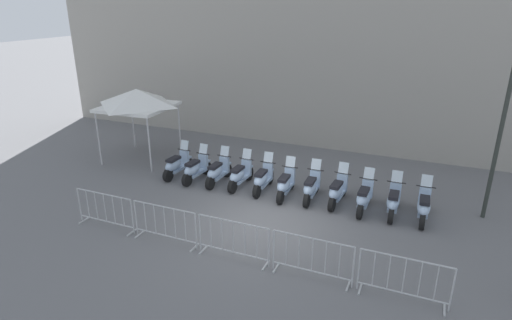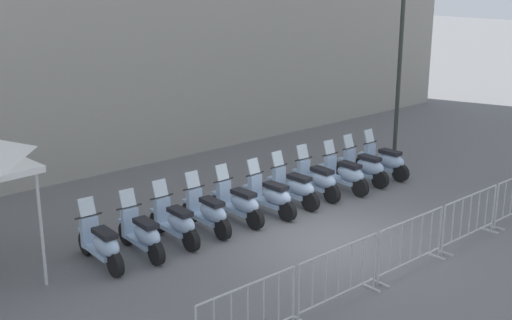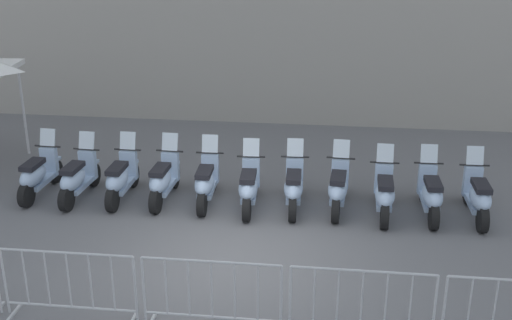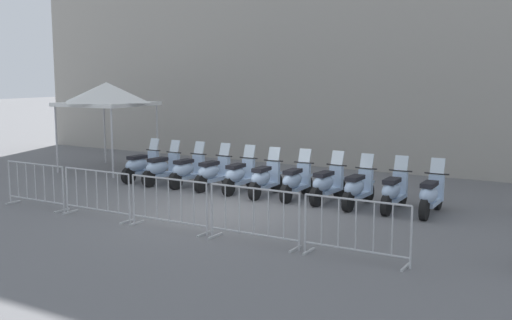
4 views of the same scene
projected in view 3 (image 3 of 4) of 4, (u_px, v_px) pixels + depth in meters
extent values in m
plane|color=slate|center=(234.00, 257.00, 11.01)|extent=(120.00, 120.00, 0.00)
cylinder|color=black|center=(55.00, 172.00, 13.91)|extent=(0.19, 0.49, 0.48)
cylinder|color=black|center=(26.00, 195.00, 12.77)|extent=(0.19, 0.49, 0.48)
cube|color=#A8C1E0|center=(41.00, 181.00, 13.32)|extent=(0.38, 0.89, 0.10)
ellipsoid|color=#A8C1E0|center=(33.00, 175.00, 12.98)|extent=(0.45, 0.88, 0.40)
cube|color=black|center=(32.00, 165.00, 12.93)|extent=(0.35, 0.63, 0.10)
cube|color=#A8C1E0|center=(49.00, 161.00, 13.62)|extent=(0.35, 0.18, 0.60)
cylinder|color=black|center=(48.00, 146.00, 13.51)|extent=(0.56, 0.10, 0.04)
cube|color=silver|center=(48.00, 137.00, 13.49)|extent=(0.33, 0.18, 0.35)
cube|color=#A8C1E0|center=(54.00, 160.00, 13.81)|extent=(0.24, 0.34, 0.06)
cylinder|color=black|center=(93.00, 175.00, 13.73)|extent=(0.20, 0.49, 0.48)
cylinder|color=black|center=(66.00, 199.00, 12.60)|extent=(0.20, 0.49, 0.48)
cube|color=#A8C1E0|center=(80.00, 185.00, 13.15)|extent=(0.39, 0.90, 0.10)
ellipsoid|color=#A8C1E0|center=(73.00, 179.00, 12.81)|extent=(0.47, 0.88, 0.40)
cube|color=black|center=(72.00, 168.00, 12.76)|extent=(0.36, 0.63, 0.10)
cube|color=#A8C1E0|center=(88.00, 164.00, 13.45)|extent=(0.36, 0.18, 0.60)
cylinder|color=black|center=(86.00, 149.00, 13.33)|extent=(0.56, 0.11, 0.04)
cube|color=silver|center=(87.00, 140.00, 13.31)|extent=(0.34, 0.18, 0.35)
cube|color=#A8C1E0|center=(92.00, 163.00, 13.64)|extent=(0.24, 0.34, 0.06)
cylinder|color=black|center=(133.00, 175.00, 13.72)|extent=(0.18, 0.49, 0.48)
cylinder|color=black|center=(112.00, 200.00, 12.57)|extent=(0.18, 0.49, 0.48)
cube|color=#A8C1E0|center=(123.00, 185.00, 13.13)|extent=(0.35, 0.89, 0.10)
ellipsoid|color=#A8C1E0|center=(117.00, 180.00, 12.79)|extent=(0.43, 0.87, 0.40)
cube|color=black|center=(117.00, 168.00, 12.73)|extent=(0.33, 0.62, 0.10)
cube|color=#A8C1E0|center=(129.00, 165.00, 13.43)|extent=(0.35, 0.17, 0.60)
cylinder|color=black|center=(128.00, 150.00, 13.31)|extent=(0.56, 0.08, 0.04)
cube|color=silver|center=(128.00, 140.00, 13.30)|extent=(0.33, 0.17, 0.35)
cube|color=#A8C1E0|center=(132.00, 163.00, 13.62)|extent=(0.23, 0.34, 0.06)
cylinder|color=black|center=(174.00, 177.00, 13.65)|extent=(0.19, 0.49, 0.48)
cylinder|color=black|center=(156.00, 201.00, 12.51)|extent=(0.19, 0.49, 0.48)
cube|color=#A8C1E0|center=(165.00, 187.00, 13.06)|extent=(0.37, 0.89, 0.10)
ellipsoid|color=#A8C1E0|center=(160.00, 181.00, 12.72)|extent=(0.45, 0.87, 0.40)
cube|color=black|center=(160.00, 170.00, 12.67)|extent=(0.34, 0.63, 0.10)
cube|color=#A8C1E0|center=(170.00, 166.00, 13.37)|extent=(0.35, 0.18, 0.60)
cylinder|color=black|center=(170.00, 151.00, 13.25)|extent=(0.56, 0.10, 0.04)
cube|color=silver|center=(170.00, 142.00, 13.23)|extent=(0.33, 0.17, 0.35)
cube|color=#A8C1E0|center=(173.00, 165.00, 13.55)|extent=(0.23, 0.34, 0.06)
cylinder|color=black|center=(212.00, 179.00, 13.55)|extent=(0.16, 0.49, 0.48)
cylinder|color=black|center=(202.00, 204.00, 12.40)|extent=(0.16, 0.49, 0.48)
cube|color=#A8C1E0|center=(207.00, 189.00, 12.96)|extent=(0.31, 0.88, 0.10)
ellipsoid|color=#A8C1E0|center=(204.00, 183.00, 12.61)|extent=(0.39, 0.85, 0.40)
cube|color=black|center=(204.00, 172.00, 12.56)|extent=(0.30, 0.61, 0.10)
cube|color=#A8C1E0|center=(210.00, 168.00, 13.26)|extent=(0.35, 0.15, 0.60)
cylinder|color=black|center=(210.00, 153.00, 13.14)|extent=(0.56, 0.06, 0.04)
cube|color=silver|center=(210.00, 143.00, 13.13)|extent=(0.33, 0.15, 0.35)
cube|color=#A8C1E0|center=(212.00, 167.00, 13.45)|extent=(0.21, 0.33, 0.06)
cylinder|color=black|center=(252.00, 183.00, 13.34)|extent=(0.15, 0.48, 0.48)
cylinder|color=black|center=(247.00, 209.00, 12.19)|extent=(0.15, 0.48, 0.48)
cube|color=#A8C1E0|center=(249.00, 193.00, 12.75)|extent=(0.30, 0.87, 0.10)
ellipsoid|color=#A8C1E0|center=(248.00, 188.00, 12.41)|extent=(0.38, 0.85, 0.40)
cube|color=black|center=(248.00, 176.00, 12.36)|extent=(0.29, 0.61, 0.10)
cube|color=#A8C1E0|center=(251.00, 172.00, 13.06)|extent=(0.34, 0.15, 0.60)
cylinder|color=black|center=(251.00, 157.00, 12.94)|extent=(0.56, 0.05, 0.04)
cube|color=silver|center=(251.00, 147.00, 12.92)|extent=(0.32, 0.15, 0.35)
cube|color=#A8C1E0|center=(252.00, 171.00, 13.25)|extent=(0.21, 0.32, 0.06)
cylinder|color=black|center=(295.00, 183.00, 13.33)|extent=(0.16, 0.48, 0.48)
cylinder|color=black|center=(293.00, 209.00, 12.18)|extent=(0.16, 0.48, 0.48)
cube|color=#A8C1E0|center=(294.00, 194.00, 12.74)|extent=(0.31, 0.88, 0.10)
ellipsoid|color=#A8C1E0|center=(293.00, 188.00, 12.40)|extent=(0.39, 0.85, 0.40)
cube|color=black|center=(294.00, 177.00, 12.35)|extent=(0.30, 0.61, 0.10)
cube|color=#A8C1E0|center=(295.00, 172.00, 13.05)|extent=(0.34, 0.15, 0.60)
cylinder|color=black|center=(295.00, 157.00, 12.93)|extent=(0.56, 0.05, 0.04)
cube|color=silver|center=(295.00, 147.00, 12.91)|extent=(0.32, 0.15, 0.35)
cube|color=#A8C1E0|center=(295.00, 171.00, 13.24)|extent=(0.21, 0.33, 0.06)
cylinder|color=black|center=(340.00, 184.00, 13.27)|extent=(0.20, 0.49, 0.48)
cylinder|color=black|center=(336.00, 210.00, 12.13)|extent=(0.20, 0.49, 0.48)
cube|color=#A8C1E0|center=(338.00, 195.00, 12.69)|extent=(0.39, 0.90, 0.10)
ellipsoid|color=#A8C1E0|center=(338.00, 189.00, 12.35)|extent=(0.46, 0.88, 0.40)
cube|color=black|center=(338.00, 178.00, 12.30)|extent=(0.35, 0.63, 0.10)
cube|color=#A8C1E0|center=(340.00, 174.00, 12.99)|extent=(0.36, 0.18, 0.60)
cylinder|color=black|center=(341.00, 158.00, 12.87)|extent=(0.56, 0.11, 0.04)
cube|color=silver|center=(341.00, 149.00, 12.85)|extent=(0.34, 0.18, 0.35)
cube|color=#A8C1E0|center=(341.00, 172.00, 13.18)|extent=(0.24, 0.34, 0.06)
cylinder|color=black|center=(382.00, 189.00, 13.05)|extent=(0.18, 0.49, 0.48)
cylinder|color=black|center=(385.00, 216.00, 11.90)|extent=(0.18, 0.49, 0.48)
cube|color=#A8C1E0|center=(383.00, 200.00, 12.46)|extent=(0.35, 0.89, 0.10)
ellipsoid|color=#A8C1E0|center=(385.00, 195.00, 12.11)|extent=(0.43, 0.87, 0.40)
cube|color=black|center=(386.00, 183.00, 12.06)|extent=(0.33, 0.62, 0.10)
cube|color=#A8C1E0|center=(383.00, 178.00, 12.76)|extent=(0.35, 0.17, 0.60)
cylinder|color=black|center=(385.00, 163.00, 12.64)|extent=(0.56, 0.08, 0.04)
cube|color=silver|center=(385.00, 153.00, 12.62)|extent=(0.33, 0.17, 0.35)
cube|color=#A8C1E0|center=(383.00, 177.00, 12.95)|extent=(0.23, 0.34, 0.06)
cylinder|color=black|center=(424.00, 190.00, 13.02)|extent=(0.16, 0.49, 0.48)
cylinder|color=black|center=(434.00, 217.00, 11.87)|extent=(0.16, 0.49, 0.48)
cube|color=#A8C1E0|center=(429.00, 201.00, 12.43)|extent=(0.32, 0.88, 0.10)
ellipsoid|color=#A8C1E0|center=(432.00, 195.00, 12.08)|extent=(0.40, 0.86, 0.40)
cube|color=black|center=(433.00, 184.00, 12.03)|extent=(0.31, 0.61, 0.10)
cube|color=#A8C1E0|center=(427.00, 179.00, 12.74)|extent=(0.35, 0.15, 0.60)
cylinder|color=black|center=(429.00, 163.00, 12.62)|extent=(0.56, 0.06, 0.04)
cube|color=silver|center=(429.00, 153.00, 12.60)|extent=(0.33, 0.15, 0.35)
cube|color=#A8C1E0|center=(425.00, 177.00, 12.92)|extent=(0.21, 0.33, 0.06)
cylinder|color=black|center=(469.00, 192.00, 12.92)|extent=(0.16, 0.49, 0.48)
cylinder|color=black|center=(483.00, 220.00, 11.77)|extent=(0.16, 0.49, 0.48)
cube|color=#A8C1E0|center=(476.00, 203.00, 12.33)|extent=(0.32, 0.88, 0.10)
ellipsoid|color=#A8C1E0|center=(480.00, 198.00, 11.99)|extent=(0.40, 0.86, 0.40)
cube|color=black|center=(481.00, 186.00, 11.94)|extent=(0.31, 0.61, 0.10)
cube|color=#A8C1E0|center=(472.00, 181.00, 12.64)|extent=(0.35, 0.16, 0.60)
cylinder|color=black|center=(475.00, 165.00, 12.52)|extent=(0.56, 0.06, 0.04)
cube|color=silver|center=(475.00, 155.00, 12.50)|extent=(0.33, 0.15, 0.35)
cube|color=#A8C1E0|center=(470.00, 179.00, 12.82)|extent=(0.21, 0.33, 0.06)
cube|color=#B2B5B7|center=(15.00, 312.00, 9.47)|extent=(0.07, 0.44, 0.04)
cylinder|color=#B2B5B7|center=(5.00, 282.00, 9.30)|extent=(0.04, 0.04, 1.05)
cylinder|color=#B2B5B7|center=(135.00, 290.00, 9.09)|extent=(0.04, 0.04, 1.05)
cylinder|color=#B2B5B7|center=(65.00, 253.00, 9.00)|extent=(1.90, 0.16, 0.04)
cylinder|color=#B2B5B7|center=(72.00, 307.00, 9.32)|extent=(1.90, 0.16, 0.04)
cylinder|color=#B2B5B7|center=(25.00, 277.00, 9.23)|extent=(0.02, 0.02, 0.87)
cylinder|color=#B2B5B7|center=(47.00, 279.00, 9.19)|extent=(0.02, 0.02, 0.87)
cylinder|color=#B2B5B7|center=(69.00, 280.00, 9.16)|extent=(0.02, 0.02, 0.87)
cylinder|color=#B2B5B7|center=(91.00, 282.00, 9.12)|extent=(0.02, 0.02, 0.87)
cylinder|color=#B2B5B7|center=(113.00, 283.00, 9.09)|extent=(0.02, 0.02, 0.87)
cylinder|color=#B2B5B7|center=(144.00, 291.00, 9.07)|extent=(0.04, 0.04, 1.05)
cylinder|color=#B2B5B7|center=(281.00, 300.00, 8.86)|extent=(0.04, 0.04, 1.05)
cylinder|color=#B2B5B7|center=(211.00, 262.00, 8.78)|extent=(1.90, 0.16, 0.04)
cylinder|color=#B2B5B7|center=(212.00, 317.00, 9.09)|extent=(1.90, 0.16, 0.04)
cylinder|color=#B2B5B7|center=(166.00, 287.00, 9.00)|extent=(0.02, 0.02, 0.87)
cylinder|color=#B2B5B7|center=(189.00, 288.00, 8.97)|extent=(0.02, 0.02, 0.87)
cylinder|color=#B2B5B7|center=(212.00, 290.00, 8.93)|extent=(0.02, 0.02, 0.87)
cylinder|color=#B2B5B7|center=(235.00, 291.00, 8.90)|extent=(0.02, 0.02, 0.87)
cylinder|color=#B2B5B7|center=(258.00, 293.00, 8.86)|extent=(0.02, 0.02, 0.87)
cylinder|color=#B2B5B7|center=(290.00, 301.00, 8.85)|extent=(0.04, 0.04, 1.05)
cylinder|color=#B2B5B7|center=(434.00, 310.00, 8.64)|extent=(0.04, 0.04, 1.05)
cylinder|color=#B2B5B7|center=(364.00, 271.00, 8.55)|extent=(1.90, 0.16, 0.04)
cylinder|color=#B2B5B7|center=(314.00, 296.00, 8.78)|extent=(0.02, 0.02, 0.87)
cylinder|color=#B2B5B7|center=(338.00, 298.00, 8.74)|extent=(0.02, 0.02, 0.87)
cylinder|color=#B2B5B7|center=(362.00, 300.00, 8.71)|extent=(0.02, 0.02, 0.87)
cylinder|color=#B2B5B7|center=(386.00, 301.00, 8.67)|extent=(0.02, 0.02, 0.87)
cylinder|color=#B2B5B7|center=(410.00, 303.00, 8.64)|extent=(0.02, 0.02, 0.87)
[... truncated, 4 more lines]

